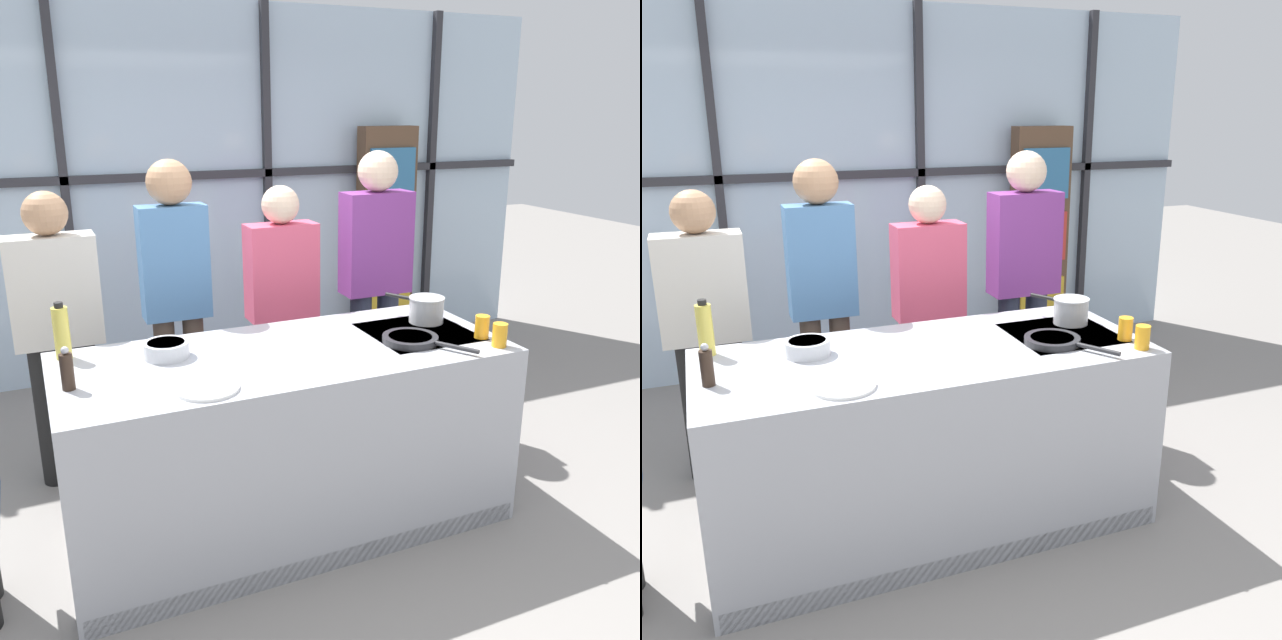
{
  "view_description": "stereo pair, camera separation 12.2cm",
  "coord_description": "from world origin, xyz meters",
  "views": [
    {
      "loc": [
        -1.08,
        -2.83,
        2.05
      ],
      "look_at": [
        0.22,
        0.1,
        1.03
      ],
      "focal_mm": 38.0,
      "sensor_mm": 36.0,
      "label": 1
    },
    {
      "loc": [
        -0.96,
        -2.88,
        2.05
      ],
      "look_at": [
        0.22,
        0.1,
        1.03
      ],
      "focal_mm": 38.0,
      "sensor_mm": 36.0,
      "label": 2
    }
  ],
  "objects": [
    {
      "name": "juice_glass_far",
      "position": [
        0.97,
        -0.21,
        0.99
      ],
      "size": [
        0.07,
        0.07,
        0.12
      ],
      "primitive_type": "cylinder",
      "color": "orange",
      "rests_on": "demo_island"
    },
    {
      "name": "white_plate",
      "position": [
        -0.46,
        -0.29,
        0.94
      ],
      "size": [
        0.27,
        0.27,
        0.01
      ],
      "primitive_type": "cylinder",
      "color": "white",
      "rests_on": "demo_island"
    },
    {
      "name": "spectator_far_right",
      "position": [
        0.96,
        0.9,
        1.03
      ],
      "size": [
        0.44,
        0.25,
        1.79
      ],
      "rotation": [
        0.0,
        0.0,
        3.14
      ],
      "color": "#232838",
      "rests_on": "ground_plane"
    },
    {
      "name": "juice_glass_near",
      "position": [
        0.97,
        -0.35,
        0.99
      ],
      "size": [
        0.07,
        0.07,
        0.12
      ],
      "primitive_type": "cylinder",
      "color": "orange",
      "rests_on": "demo_island"
    },
    {
      "name": "bookshelf",
      "position": [
        1.79,
        2.24,
        0.95
      ],
      "size": [
        0.49,
        0.19,
        1.89
      ],
      "color": "brown",
      "rests_on": "ground_plane"
    },
    {
      "name": "spectator_center_left",
      "position": [
        -0.32,
        0.9,
        1.05
      ],
      "size": [
        0.38,
        0.25,
        1.78
      ],
      "rotation": [
        0.0,
        0.0,
        3.14
      ],
      "color": "#47382D",
      "rests_on": "ground_plane"
    },
    {
      "name": "mixing_bowl",
      "position": [
        -0.54,
        0.16,
        0.97
      ],
      "size": [
        0.21,
        0.21,
        0.07
      ],
      "color": "silver",
      "rests_on": "demo_island"
    },
    {
      "name": "demo_island",
      "position": [
        0.0,
        -0.0,
        0.47
      ],
      "size": [
        2.14,
        0.9,
        0.93
      ],
      "color": "#A8AAB2",
      "rests_on": "ground_plane"
    },
    {
      "name": "spectator_far_left",
      "position": [
        -0.96,
        0.9,
        0.92
      ],
      "size": [
        0.45,
        0.23,
        1.64
      ],
      "rotation": [
        0.0,
        0.0,
        3.14
      ],
      "color": "black",
      "rests_on": "ground_plane"
    },
    {
      "name": "oil_bottle",
      "position": [
        -0.97,
        0.33,
        1.06
      ],
      "size": [
        0.07,
        0.07,
        0.27
      ],
      "color": "#E0CC4C",
      "rests_on": "demo_island"
    },
    {
      "name": "pepper_grinder",
      "position": [
        -0.98,
        -0.06,
        1.02
      ],
      "size": [
        0.05,
        0.05,
        0.19
      ],
      "color": "#332319",
      "rests_on": "demo_island"
    },
    {
      "name": "spectator_center_right",
      "position": [
        0.32,
        0.9,
        0.91
      ],
      "size": [
        0.43,
        0.23,
        1.61
      ],
      "rotation": [
        0.0,
        0.0,
        3.14
      ],
      "color": "black",
      "rests_on": "ground_plane"
    },
    {
      "name": "frying_pan",
      "position": [
        0.61,
        -0.13,
        0.95
      ],
      "size": [
        0.33,
        0.45,
        0.04
      ],
      "color": "#232326",
      "rests_on": "demo_island"
    },
    {
      "name": "back_window_wall",
      "position": [
        0.0,
        2.42,
        1.4
      ],
      "size": [
        6.4,
        0.1,
        2.8
      ],
      "color": "silver",
      "rests_on": "ground_plane"
    },
    {
      "name": "ground_plane",
      "position": [
        0.0,
        0.0,
        0.0
      ],
      "size": [
        18.0,
        18.0,
        0.0
      ],
      "primitive_type": "plane",
      "color": "gray"
    },
    {
      "name": "saucepan",
      "position": [
        0.86,
        0.13,
        1.01
      ],
      "size": [
        0.23,
        0.33,
        0.14
      ],
      "color": "silver",
      "rests_on": "demo_island"
    }
  ]
}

